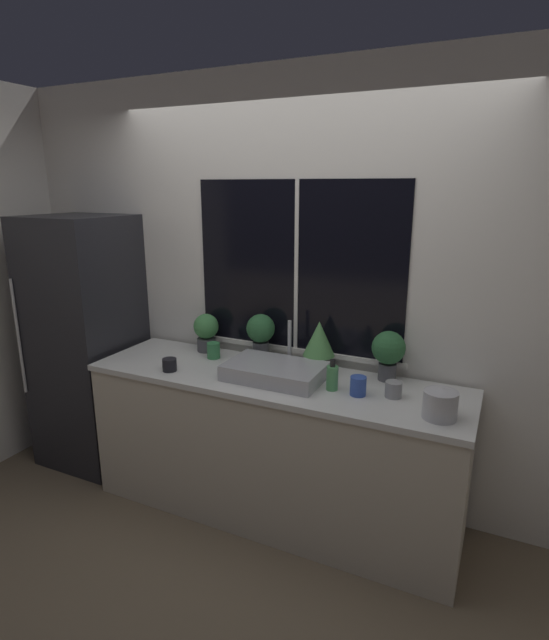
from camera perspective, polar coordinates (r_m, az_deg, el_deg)
ground_plane at (r=3.19m, az=-2.82°, el=-23.81°), size 14.00×14.00×0.00m
wall_back at (r=3.18m, az=2.78°, el=3.22°), size 8.00×0.09×2.70m
wall_left at (r=5.00m, az=-16.60°, el=6.95°), size 0.06×7.00×2.70m
counter at (r=3.17m, az=-0.18°, el=-14.17°), size 2.29×0.65×0.91m
refrigerator at (r=3.87m, az=-20.63°, el=-2.41°), size 0.65×0.64×1.81m
sink at (r=2.93m, az=0.06°, el=-5.84°), size 0.56×0.41×0.30m
potted_plant_far_left at (r=3.42m, az=-7.81°, el=-1.20°), size 0.17×0.17×0.26m
potted_plant_center_left at (r=3.20m, az=-1.59°, el=-1.41°), size 0.18×0.18×0.30m
potted_plant_center_right at (r=3.05m, az=5.12°, el=-2.34°), size 0.20×0.20×0.30m
potted_plant_far_right at (r=2.94m, az=12.89°, el=-3.45°), size 0.19×0.19×0.29m
soap_bottle at (r=2.79m, az=6.62°, el=-6.52°), size 0.07×0.07×0.17m
mug_grey at (r=2.76m, az=13.44°, el=-7.72°), size 0.09×0.09×0.09m
mug_green at (r=3.29m, az=-6.98°, el=-3.48°), size 0.08×0.08×0.10m
mug_black at (r=3.12m, az=-11.91°, el=-5.03°), size 0.09×0.09×0.08m
mug_blue at (r=2.74m, az=9.54°, el=-7.44°), size 0.09×0.09×0.10m
kettle at (r=2.57m, az=18.41°, el=-9.06°), size 0.17×0.17×0.15m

